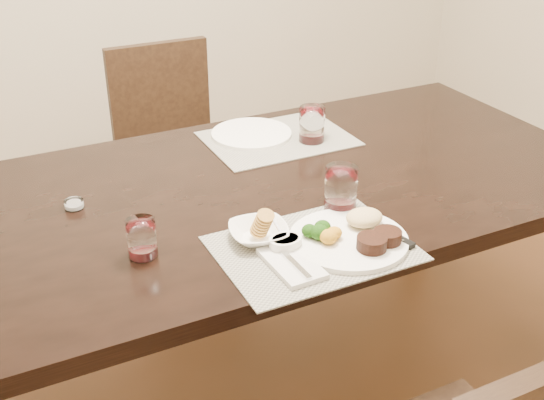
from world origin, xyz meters
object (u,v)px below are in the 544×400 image
far_plate (251,134)px  chair_far (171,144)px  dinner_plate (354,235)px  steak_knife (389,233)px  wine_glass_near (341,191)px  cracker_bowl (259,232)px

far_plate → chair_far: bearing=98.5°
chair_far → dinner_plate: (0.03, -1.32, 0.27)m
steak_knife → wine_glass_near: wine_glass_near is taller
dinner_plate → far_plate: size_ratio=1.10×
chair_far → cracker_bowl: bearing=-98.1°
steak_knife → cracker_bowl: (-0.30, 0.12, 0.01)m
dinner_plate → cracker_bowl: size_ratio=1.74×
wine_glass_near → dinner_plate: bearing=-109.7°
cracker_bowl → wine_glass_near: size_ratio=1.41×
dinner_plate → chair_far: bearing=92.8°
steak_knife → wine_glass_near: 0.18m
chair_far → wine_glass_near: chair_far is taller
chair_far → wine_glass_near: size_ratio=7.60×
chair_far → wine_glass_near: (0.09, -1.16, 0.30)m
chair_far → wine_glass_near: bearing=-85.5°
cracker_bowl → steak_knife: bearing=-22.4°
steak_knife → far_plate: 0.73m
chair_far → cracker_bowl: size_ratio=5.37×
wine_glass_near → far_plate: bearing=90.1°
steak_knife → far_plate: steak_knife is taller
chair_far → cracker_bowl: chair_far is taller
dinner_plate → wine_glass_near: wine_glass_near is taller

